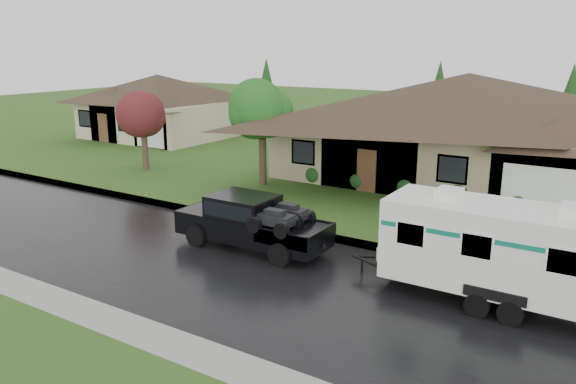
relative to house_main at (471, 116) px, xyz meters
name	(u,v)px	position (x,y,z in m)	size (l,w,h in m)	color
ground	(290,256)	(-2.29, -13.84, -3.59)	(140.00, 140.00, 0.00)	#2F551A
road	(257,275)	(-2.29, -15.84, -3.59)	(140.00, 8.00, 0.01)	black
curb	(321,236)	(-2.29, -11.59, -3.52)	(140.00, 0.50, 0.15)	gray
lawn	(430,173)	(-2.29, 1.16, -3.52)	(140.00, 26.00, 0.15)	#2F551A
house_main	(471,116)	(0.00, 0.00, 0.00)	(19.44, 10.80, 6.90)	#9A8968
house_far	(159,101)	(-24.07, 2.02, -0.62)	(10.80, 8.64, 5.80)	#B9AE89
tree_left_green	(262,111)	(-8.72, -6.22, 0.30)	(3.26, 3.26, 5.40)	#382B1E
tree_red	(143,115)	(-16.44, -6.95, -0.30)	(2.75, 2.75, 4.54)	#382B1E
shrub_row	(433,189)	(-0.29, -4.54, -2.94)	(13.60, 1.00, 1.00)	#143814
pickup_truck	(249,220)	(-4.00, -13.87, -2.57)	(5.73, 2.18, 1.91)	black
travel_trailer	(507,249)	(4.81, -13.87, -1.91)	(7.06, 2.48, 3.17)	white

